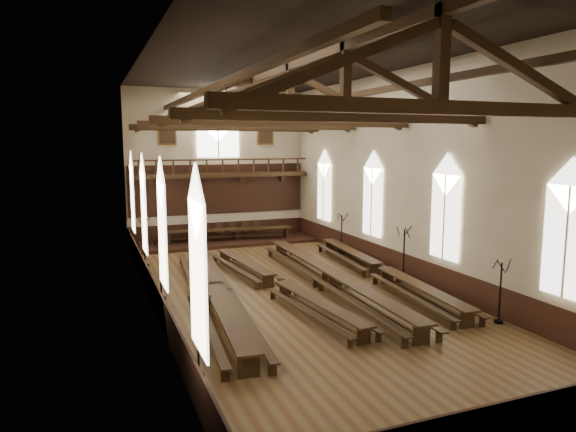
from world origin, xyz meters
name	(u,v)px	position (x,y,z in m)	size (l,w,h in m)	color
ground	(290,290)	(0.00, 0.00, 0.00)	(26.00, 26.00, 0.00)	brown
room_walls	(290,145)	(0.00, 0.00, 6.46)	(26.00, 26.00, 26.00)	beige
wainscot_band	(290,277)	(0.00, 0.00, 0.60)	(12.00, 26.00, 1.20)	#34180F
side_windows	(290,207)	(0.00, 0.00, 3.74)	(11.85, 19.80, 4.50)	white
end_window	(218,132)	(0.00, 12.90, 7.22)	(2.80, 0.12, 3.80)	white
minstrels_gallery	(220,183)	(0.00, 12.66, 3.91)	(11.80, 1.24, 3.70)	#322110
portraits	(218,134)	(0.00, 12.90, 7.10)	(7.75, 0.09, 1.45)	brown
roof_trusses	(290,103)	(0.00, 0.00, 8.22)	(11.70, 25.70, 2.80)	#322110
refectory_row_a	(214,288)	(-3.58, -0.46, 0.60)	(2.36, 15.16, 0.82)	#322110
refectory_row_b	(276,282)	(-0.72, -0.12, 0.50)	(1.98, 13.85, 0.68)	#322110
refectory_row_c	(332,275)	(1.89, -0.35, 0.58)	(1.84, 14.86, 0.79)	#322110
refectory_row_d	(381,269)	(4.73, 0.03, 0.53)	(2.06, 14.26, 0.72)	#322110
dais	(229,242)	(0.25, 11.40, 0.10)	(11.40, 3.15, 0.21)	#34180F
high_table	(229,230)	(0.25, 11.40, 0.87)	(8.31, 1.84, 0.77)	#322110
high_chairs	(226,230)	(0.25, 12.20, 0.76)	(4.97, 0.47, 1.02)	#322110
candelabrum_left_near	(198,353)	(-5.55, -7.00, 0.71)	(0.65, 0.71, 2.33)	black
candelabrum_left_mid	(161,281)	(-5.55, 0.68, 0.83)	(0.82, 0.79, 2.72)	black
candelabrum_left_far	(145,251)	(-5.55, 6.99, 0.85)	(0.84, 0.81, 2.80)	black
candelabrum_right_near	(499,304)	(5.55, -6.70, 0.73)	(0.71, 0.70, 2.39)	black
candelabrum_right_mid	(403,265)	(5.55, -0.59, 0.80)	(0.80, 0.75, 2.65)	black
candelabrum_right_far	(341,242)	(5.55, 5.78, 0.75)	(0.66, 0.76, 2.46)	black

